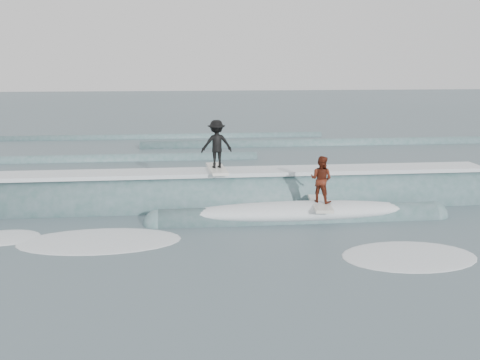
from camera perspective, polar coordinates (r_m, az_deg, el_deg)
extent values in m
plane|color=#415A5F|center=(14.54, 1.64, -7.58)|extent=(160.00, 160.00, 0.00)
cylinder|color=#3C6563|center=(19.19, -0.32, -2.56)|extent=(20.70, 2.22, 2.22)
cylinder|color=#3C6563|center=(17.37, 6.35, -4.27)|extent=(9.00, 0.96, 0.96)
sphere|color=#3C6563|center=(17.01, -8.68, -4.71)|extent=(0.96, 0.96, 0.96)
sphere|color=#3C6563|center=(18.84, 19.87, -3.62)|extent=(0.96, 0.96, 0.96)
cube|color=white|center=(18.91, -0.32, 0.89)|extent=(18.00, 1.30, 0.14)
ellipsoid|color=white|center=(17.29, 6.38, -3.31)|extent=(7.60, 1.30, 0.60)
cube|color=white|center=(18.83, -2.49, 1.20)|extent=(0.70, 2.03, 0.10)
imported|color=black|center=(18.68, -2.51, 3.87)|extent=(1.15, 0.74, 1.68)
cube|color=silver|center=(17.38, 8.56, -2.50)|extent=(0.76, 2.05, 0.10)
imported|color=#531C0F|center=(17.19, 8.65, 0.08)|extent=(0.93, 0.90, 1.50)
ellipsoid|color=white|center=(14.85, 17.57, -7.76)|extent=(3.55, 2.42, 0.10)
ellipsoid|color=white|center=(17.02, -23.85, -5.65)|extent=(1.79, 1.22, 0.10)
ellipsoid|color=white|center=(15.83, -14.74, -6.31)|extent=(3.66, 2.50, 0.10)
ellipsoid|color=white|center=(15.19, 18.94, -7.40)|extent=(2.21, 1.51, 0.10)
cylinder|color=#3C6563|center=(28.89, -20.41, 1.79)|extent=(22.00, 0.70, 0.70)
cylinder|color=#3C6563|center=(33.02, 8.81, 3.70)|extent=(22.00, 0.80, 0.80)
cylinder|color=#3C6563|center=(35.92, -8.69, 4.41)|extent=(22.00, 0.60, 0.60)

